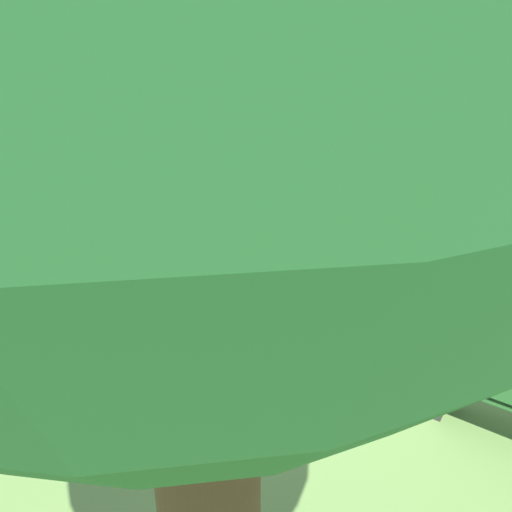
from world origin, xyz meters
The scene contains 5 objects.
ground_plane centered at (0.00, 0.00, 0.00)m, with size 60.00×60.00×0.00m, color #608442.
track centered at (0.00, 0.01, 0.02)m, with size 0.72×6.05×0.04m.
locomotive centered at (0.00, 1.04, 0.48)m, with size 0.68×1.45×0.98m.
passenger_car centered at (0.00, -0.89, 0.42)m, with size 0.78×2.35×0.97m.
conductor_person centered at (-1.11, 0.65, 0.96)m, with size 0.30×0.30×1.62m.
Camera 1 is at (3.77, -3.65, 3.11)m, focal length 35.91 mm.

